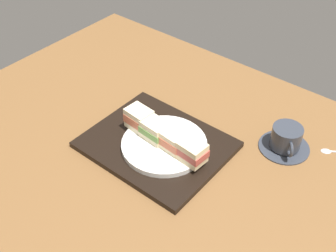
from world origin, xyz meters
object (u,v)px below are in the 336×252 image
at_px(teaspoon, 331,151).
at_px(sandwich_inner_near, 156,130).
at_px(sandwich_plate, 164,145).
at_px(sandwich_inner_far, 173,141).
at_px(sandwich_nearmost, 139,119).
at_px(sandwich_farmost, 192,152).
at_px(coffee_cup, 286,139).

bearing_deg(teaspoon, sandwich_inner_near, -143.81).
xyz_separation_m(sandwich_plate, teaspoon, (0.35, 0.28, -0.02)).
xyz_separation_m(sandwich_inner_near, sandwich_inner_far, (0.06, -0.00, -0.00)).
xyz_separation_m(sandwich_plate, sandwich_nearmost, (-0.09, 0.01, 0.04)).
height_order(sandwich_nearmost, sandwich_farmost, sandwich_nearmost).
height_order(sandwich_inner_near, teaspoon, sandwich_inner_near).
distance_m(sandwich_inner_far, teaspoon, 0.43).
height_order(coffee_cup, teaspoon, coffee_cup).
bearing_deg(sandwich_nearmost, sandwich_plate, -3.53).
bearing_deg(sandwich_inner_far, sandwich_farmost, -3.53).
height_order(sandwich_plate, sandwich_farmost, sandwich_farmost).
xyz_separation_m(sandwich_inner_far, sandwich_farmost, (0.06, -0.00, 0.00)).
relative_size(sandwich_plate, sandwich_farmost, 2.97).
height_order(sandwich_inner_far, teaspoon, sandwich_inner_far).
bearing_deg(sandwich_plate, sandwich_farmost, -3.53).
bearing_deg(sandwich_inner_near, sandwich_farmost, -3.53).
bearing_deg(sandwich_inner_near, coffee_cup, 37.62).
bearing_deg(sandwich_inner_far, sandwich_plate, 176.47).
height_order(sandwich_farmost, coffee_cup, sandwich_farmost).
distance_m(sandwich_farmost, coffee_cup, 0.27).
bearing_deg(sandwich_plate, teaspoon, 38.74).
height_order(sandwich_plate, coffee_cup, coffee_cup).
relative_size(sandwich_inner_near, coffee_cup, 0.55).
height_order(sandwich_nearmost, sandwich_inner_near, sandwich_nearmost).
relative_size(sandwich_plate, sandwich_nearmost, 3.09).
relative_size(sandwich_inner_far, sandwich_farmost, 0.97).
relative_size(sandwich_inner_near, teaspoon, 0.85).
bearing_deg(sandwich_nearmost, sandwich_inner_far, -3.53).
xyz_separation_m(sandwich_nearmost, coffee_cup, (0.33, 0.21, -0.03)).
bearing_deg(sandwich_plate, sandwich_nearmost, 176.47).
height_order(sandwich_inner_near, coffee_cup, sandwich_inner_near).
bearing_deg(sandwich_nearmost, sandwich_inner_near, -3.53).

